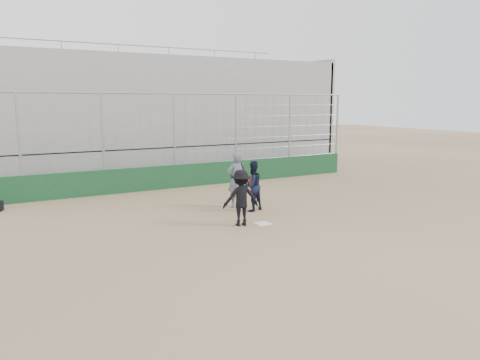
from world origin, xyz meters
TOP-DOWN VIEW (x-y plane):
  - ground at (0.00, 0.00)m, footprint 90.00×90.00m
  - home_plate at (0.00, 0.00)m, footprint 0.44×0.44m
  - backstop at (0.00, 7.00)m, footprint 18.10×0.25m
  - bleachers at (0.00, 11.95)m, footprint 20.25×6.70m
  - batter_at_plate at (-0.65, 0.21)m, footprint 1.20×0.87m
  - catcher_crouched at (0.62, 1.61)m, footprint 0.99×0.87m
  - umpire at (0.43, 2.40)m, footprint 0.72×0.49m

SIDE VIEW (x-z plane):
  - ground at x=0.00m, z-range 0.00..0.00m
  - home_plate at x=0.00m, z-range 0.00..0.02m
  - catcher_crouched at x=0.62m, z-range 0.00..1.15m
  - batter_at_plate at x=-0.65m, z-range -0.08..1.76m
  - umpire at x=0.43m, z-range 0.00..1.76m
  - backstop at x=0.00m, z-range -1.06..2.98m
  - bleachers at x=0.00m, z-range -0.57..6.41m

